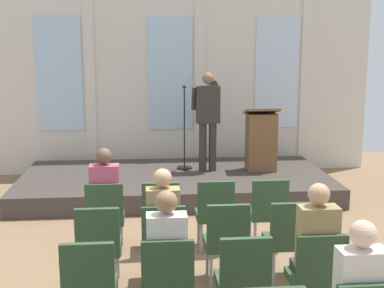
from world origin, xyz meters
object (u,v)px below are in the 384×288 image
chair_r0_c1 (161,212)px  chair_r1_c2 (227,238)px  chair_r1_c3 (288,236)px  audience_r2_c1 (167,254)px  chair_r0_c0 (105,213)px  chair_r2_c3 (317,273)px  chair_r2_c2 (243,276)px  chair_r2_c0 (89,282)px  mic_stand (184,151)px  lectern (261,140)px  chair_r2_c1 (167,279)px  chair_r1_c1 (163,240)px  audience_r1_c1 (163,220)px  chair_r0_c3 (268,209)px  audience_r2_c3 (315,247)px  chair_r1_c0 (99,242)px  chair_r0_c2 (215,210)px  audience_r0_c0 (105,195)px  speaker (208,114)px

chair_r0_c1 → chair_r1_c2: same height
chair_r1_c3 → audience_r2_c1: size_ratio=0.70×
chair_r0_c0 → chair_r2_c3: 2.82m
audience_r2_c1 → chair_r2_c2: (0.69, -0.08, -0.21)m
chair_r1_c2 → audience_r2_c1: 1.14m
chair_r2_c0 → chair_r2_c2: 1.37m
chair_r0_c1 → chair_r2_c0: size_ratio=1.00×
chair_r1_c2 → mic_stand: bearing=92.0°
lectern → chair_r2_c1: (-1.93, -4.85, -0.35)m
chair_r1_c1 → audience_r2_c1: size_ratio=0.70×
audience_r1_c1 → chair_r1_c3: audience_r1_c1 is taller
chair_r0_c3 → chair_r2_c0: 2.82m
chair_r1_c1 → audience_r2_c3: size_ratio=0.69×
chair_r1_c0 → chair_r2_c2: (1.37, -0.97, 0.00)m
chair_r0_c1 → audience_r1_c1: 0.90m
audience_r1_c1 → chair_r2_c1: (0.00, -1.05, -0.19)m
chair_r1_c0 → audience_r1_c1: bearing=6.8°
chair_r0_c0 → chair_r0_c1: 0.69m
chair_r2_c0 → audience_r2_c3: audience_r2_c3 is taller
chair_r0_c2 → chair_r0_c3: (0.69, 0.00, 0.00)m
chair_r1_c2 → chair_r2_c0: bearing=-144.9°
chair_r2_c1 → audience_r1_c1: bearing=90.0°
chair_r0_c0 → chair_r2_c3: (2.06, -1.93, 0.00)m
chair_r1_c0 → chair_r0_c1: bearing=54.6°
lectern → chair_r2_c0: (-2.62, -4.85, -0.35)m
audience_r0_c0 → audience_r1_c1: audience_r0_c0 is taller
lectern → chair_r1_c3: (-0.56, -3.88, -0.35)m
chair_r2_c2 → audience_r2_c3: audience_r2_c3 is taller
speaker → chair_r0_c1: 3.23m
chair_r0_c3 → chair_r1_c2: size_ratio=1.00×
chair_r2_c3 → chair_r0_c1: bearing=125.4°
chair_r0_c2 → chair_r1_c1: same height
mic_stand → chair_r2_c1: bearing=-96.1°
chair_r1_c2 → chair_r2_c2: 0.97m
chair_r0_c0 → audience_r1_c1: 1.14m
chair_r0_c0 → audience_r1_c1: (0.69, -0.88, 0.19)m
chair_r0_c0 → audience_r1_c1: audience_r1_c1 is taller
mic_stand → chair_r0_c1: 3.20m
chair_r0_c1 → speaker: bearing=72.2°
audience_r0_c0 → chair_r2_c3: 2.89m
chair_r1_c0 → chair_r1_c1: size_ratio=1.00×
chair_r1_c2 → chair_r1_c3: 0.69m
lectern → chair_r0_c1: 3.52m
chair_r1_c1 → chair_r2_c3: 1.68m
lectern → chair_r2_c1: lectern is taller
chair_r0_c1 → chair_r1_c2: bearing=-54.6°
chair_r0_c1 → audience_r2_c1: bearing=-90.0°
audience_r1_c1 → chair_r1_c3: (1.37, -0.08, -0.19)m
chair_r1_c3 → chair_r2_c1: (-1.37, -0.97, 0.00)m
lectern → chair_r1_c0: (-2.62, -3.88, -0.35)m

